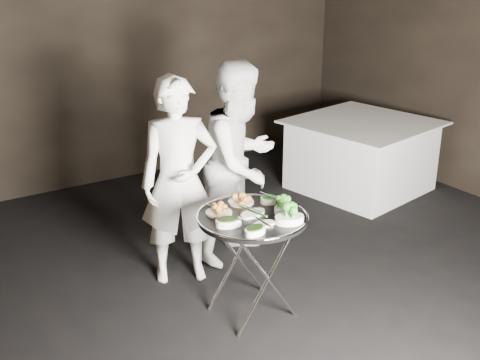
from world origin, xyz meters
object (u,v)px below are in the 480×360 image
waiter_left (179,182)px  dining_table (361,155)px  waiter_right (241,162)px  serving_tray (252,217)px  tray_stand (252,261)px

waiter_left → dining_table: 2.59m
waiter_right → dining_table: waiter_right is taller
serving_tray → waiter_right: (0.43, 0.79, 0.08)m
tray_stand → serving_tray: (0.00, 0.00, 0.33)m
tray_stand → dining_table: bearing=30.4°
waiter_left → tray_stand: bearing=-57.0°
waiter_left → dining_table: bearing=34.3°
serving_tray → waiter_left: 0.75m
dining_table → waiter_left: bearing=-165.8°
serving_tray → waiter_right: bearing=61.6°
tray_stand → serving_tray: 0.33m
serving_tray → dining_table: serving_tray is taller
serving_tray → waiter_left: (-0.17, 0.73, 0.06)m
waiter_right → dining_table: 2.01m
waiter_right → dining_table: (1.88, 0.57, -0.44)m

